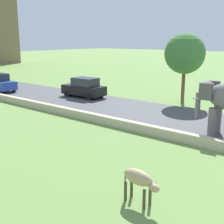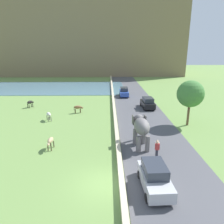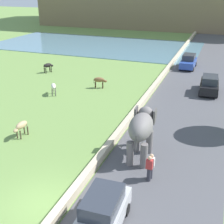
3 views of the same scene
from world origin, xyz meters
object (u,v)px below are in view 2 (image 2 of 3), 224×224
(car_black, at_px, (148,103))
(car_blue, at_px, (124,92))
(cow_tan, at_px, (50,141))
(cow_white, at_px, (49,115))
(cow_brown, at_px, (78,108))
(cow_black, at_px, (30,102))
(person_trailing, at_px, (157,148))
(car_silver, at_px, (155,177))
(elephant, at_px, (141,127))
(person_beside_elephant, at_px, (157,149))

(car_black, xyz_separation_m, car_blue, (-3.15, 8.83, 0.00))
(cow_tan, bearing_deg, car_black, 50.27)
(car_blue, relative_size, cow_white, 2.96)
(car_black, xyz_separation_m, cow_tan, (-11.81, -14.21, -0.06))
(cow_brown, distance_m, cow_tan, 11.93)
(car_black, distance_m, cow_tan, 18.48)
(cow_black, bearing_deg, cow_tan, -64.69)
(cow_white, xyz_separation_m, cow_black, (-4.74, 6.67, 0.00))
(car_blue, bearing_deg, person_trailing, -87.39)
(car_silver, xyz_separation_m, cow_black, (-15.80, 21.21, -0.06))
(elephant, relative_size, cow_brown, 2.46)
(person_trailing, bearing_deg, cow_black, 135.23)
(person_beside_elephant, distance_m, car_silver, 4.29)
(cow_white, xyz_separation_m, cow_tan, (2.40, -8.43, 0.00))
(car_black, height_order, cow_tan, car_black)
(person_trailing, relative_size, cow_tan, 1.16)
(cow_brown, bearing_deg, cow_white, -134.76)
(cow_tan, bearing_deg, person_trailing, -9.81)
(elephant, distance_m, car_black, 14.28)
(car_blue, height_order, car_silver, same)
(car_black, bearing_deg, elephant, -102.85)
(person_trailing, distance_m, cow_black, 23.85)
(car_blue, bearing_deg, car_black, -70.36)
(car_black, relative_size, car_silver, 1.00)
(elephant, height_order, car_blue, elephant)
(elephant, distance_m, cow_white, 13.75)
(cow_tan, bearing_deg, person_beside_elephant, -11.37)
(elephant, distance_m, person_beside_elephant, 2.80)
(car_blue, bearing_deg, cow_black, -153.31)
(cow_brown, bearing_deg, person_beside_elephant, -57.79)
(car_blue, relative_size, cow_brown, 2.83)
(car_silver, distance_m, cow_tan, 10.59)
(elephant, distance_m, cow_tan, 8.74)
(person_trailing, bearing_deg, elephant, 119.42)
(elephant, relative_size, cow_black, 2.50)
(elephant, bearing_deg, person_trailing, -60.58)
(cow_brown, xyz_separation_m, cow_tan, (-1.03, -11.89, 0.00))
(car_blue, height_order, cow_white, car_blue)
(car_blue, bearing_deg, cow_brown, -124.37)
(cow_black, bearing_deg, car_black, -2.68)
(elephant, bearing_deg, cow_black, 136.91)
(person_beside_elephant, distance_m, car_black, 16.30)
(car_black, distance_m, car_silver, 20.56)
(car_blue, relative_size, car_silver, 0.99)
(person_trailing, height_order, car_blue, car_blue)
(person_beside_elephant, bearing_deg, car_silver, -104.72)
(car_blue, distance_m, cow_tan, 24.62)
(car_silver, height_order, cow_tan, car_silver)
(person_beside_elephant, bearing_deg, elephant, 115.63)
(elephant, height_order, person_beside_elephant, elephant)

